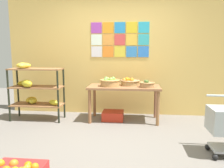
# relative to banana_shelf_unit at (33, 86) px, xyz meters

# --- Properties ---
(ground) EXTENTS (9.38, 9.38, 0.00)m
(ground) POSITION_rel_banana_shelf_unit_xyz_m (1.62, -1.08, -0.68)
(ground) COLOR slate
(back_wall_with_art) EXTENTS (4.79, 0.07, 2.98)m
(back_wall_with_art) POSITION_rel_banana_shelf_unit_xyz_m (1.62, 0.64, 0.81)
(back_wall_with_art) COLOR #D9B15A
(back_wall_with_art) RESTS_ON ground
(banana_shelf_unit) EXTENTS (1.03, 0.51, 1.15)m
(banana_shelf_unit) POSITION_rel_banana_shelf_unit_xyz_m (0.00, 0.00, 0.00)
(banana_shelf_unit) COLOR black
(banana_shelf_unit) RESTS_ON ground
(display_table) EXTENTS (1.40, 0.63, 0.70)m
(display_table) POSITION_rel_banana_shelf_unit_xyz_m (1.81, 0.12, -0.08)
(display_table) COLOR #8F5D3A
(display_table) RESTS_ON ground
(fruit_basket_right) EXTENTS (0.39, 0.39, 0.18)m
(fruit_basket_right) POSITION_rel_banana_shelf_unit_xyz_m (1.53, 0.10, 0.09)
(fruit_basket_right) COLOR #B6874C
(fruit_basket_right) RESTS_ON display_table
(fruit_basket_centre) EXTENTS (0.29, 0.29, 0.14)m
(fruit_basket_centre) POSITION_rel_banana_shelf_unit_xyz_m (2.24, 0.03, 0.07)
(fruit_basket_centre) COLOR #A87D4E
(fruit_basket_centre) RESTS_ON display_table
(fruit_basket_left) EXTENTS (0.38, 0.38, 0.16)m
(fruit_basket_left) POSITION_rel_banana_shelf_unit_xyz_m (1.92, 0.24, 0.08)
(fruit_basket_left) COLOR tan
(fruit_basket_left) RESTS_ON display_table
(produce_crate_under_table) EXTENTS (0.42, 0.35, 0.18)m
(produce_crate_under_table) POSITION_rel_banana_shelf_unit_xyz_m (1.59, 0.13, -0.60)
(produce_crate_under_table) COLOR red
(produce_crate_under_table) RESTS_ON ground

